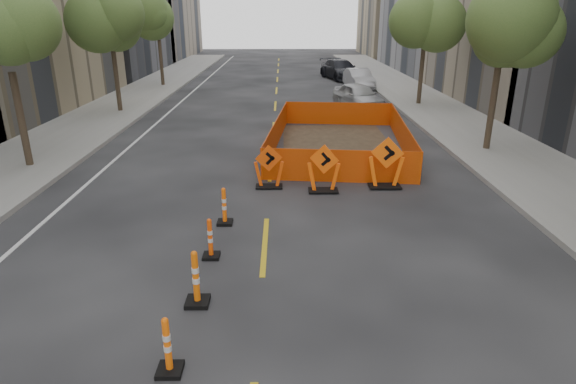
{
  "coord_description": "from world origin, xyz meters",
  "views": [
    {
      "loc": [
        0.43,
        -6.15,
        5.1
      ],
      "look_at": [
        0.55,
        4.59,
        1.1
      ],
      "focal_mm": 30.0,
      "sensor_mm": 36.0,
      "label": 1
    }
  ],
  "objects_px": {
    "chevron_sign_center": "(324,168)",
    "parked_car_far": "(341,69)",
    "parked_car_near": "(358,96)",
    "parked_car_mid": "(359,79)",
    "channelizer_5": "(210,238)",
    "channelizer_3": "(167,346)",
    "channelizer_4": "(196,278)",
    "chevron_sign_left": "(269,166)",
    "channelizer_6": "(224,206)",
    "chevron_sign_right": "(386,163)"
  },
  "relations": [
    {
      "from": "chevron_sign_center",
      "to": "parked_car_far",
      "type": "height_order",
      "value": "parked_car_far"
    },
    {
      "from": "parked_car_near",
      "to": "parked_car_far",
      "type": "xyz_separation_m",
      "value": [
        0.48,
        13.1,
        0.06
      ]
    },
    {
      "from": "parked_car_mid",
      "to": "parked_car_far",
      "type": "xyz_separation_m",
      "value": [
        -0.7,
        5.37,
        0.08
      ]
    },
    {
      "from": "channelizer_5",
      "to": "parked_car_far",
      "type": "height_order",
      "value": "parked_car_far"
    },
    {
      "from": "channelizer_3",
      "to": "channelizer_4",
      "type": "relative_size",
      "value": 0.88
    },
    {
      "from": "chevron_sign_left",
      "to": "channelizer_5",
      "type": "bearing_deg",
      "value": -115.59
    },
    {
      "from": "channelizer_3",
      "to": "channelizer_6",
      "type": "xyz_separation_m",
      "value": [
        0.22,
        5.47,
        0.01
      ]
    },
    {
      "from": "parked_car_far",
      "to": "parked_car_near",
      "type": "bearing_deg",
      "value": -107.04
    },
    {
      "from": "parked_car_near",
      "to": "parked_car_mid",
      "type": "bearing_deg",
      "value": 63.12
    },
    {
      "from": "parked_car_far",
      "to": "parked_car_mid",
      "type": "bearing_deg",
      "value": -97.51
    },
    {
      "from": "parked_car_far",
      "to": "channelizer_5",
      "type": "bearing_deg",
      "value": -116.61
    },
    {
      "from": "channelizer_3",
      "to": "chevron_sign_left",
      "type": "xyz_separation_m",
      "value": [
        1.29,
        8.2,
        0.2
      ]
    },
    {
      "from": "channelizer_5",
      "to": "chevron_sign_left",
      "type": "relative_size",
      "value": 0.68
    },
    {
      "from": "parked_car_near",
      "to": "parked_car_mid",
      "type": "distance_m",
      "value": 7.81
    },
    {
      "from": "parked_car_near",
      "to": "channelizer_4",
      "type": "bearing_deg",
      "value": -124.96
    },
    {
      "from": "parked_car_mid",
      "to": "chevron_sign_left",
      "type": "bearing_deg",
      "value": -111.17
    },
    {
      "from": "chevron_sign_center",
      "to": "channelizer_6",
      "type": "bearing_deg",
      "value": -116.63
    },
    {
      "from": "channelizer_5",
      "to": "chevron_sign_right",
      "type": "bearing_deg",
      "value": 43.36
    },
    {
      "from": "channelizer_3",
      "to": "chevron_sign_left",
      "type": "distance_m",
      "value": 8.3
    },
    {
      "from": "channelizer_4",
      "to": "channelizer_6",
      "type": "relative_size",
      "value": 1.12
    },
    {
      "from": "channelizer_4",
      "to": "parked_car_near",
      "type": "xyz_separation_m",
      "value": [
        5.88,
        19.53,
        0.16
      ]
    },
    {
      "from": "channelizer_6",
      "to": "chevron_sign_center",
      "type": "relative_size",
      "value": 0.66
    },
    {
      "from": "channelizer_3",
      "to": "channelizer_5",
      "type": "bearing_deg",
      "value": 88.1
    },
    {
      "from": "channelizer_4",
      "to": "parked_car_mid",
      "type": "relative_size",
      "value": 0.26
    },
    {
      "from": "channelizer_3",
      "to": "channelizer_6",
      "type": "relative_size",
      "value": 0.98
    },
    {
      "from": "chevron_sign_center",
      "to": "parked_car_far",
      "type": "xyz_separation_m",
      "value": [
        3.53,
        26.65,
        0.03
      ]
    },
    {
      "from": "channelizer_6",
      "to": "parked_car_mid",
      "type": "xyz_separation_m",
      "value": [
        6.96,
        23.61,
        0.2
      ]
    },
    {
      "from": "channelizer_5",
      "to": "channelizer_4",
      "type": "bearing_deg",
      "value": -90.1
    },
    {
      "from": "channelizer_5",
      "to": "chevron_sign_left",
      "type": "bearing_deg",
      "value": 75.58
    },
    {
      "from": "channelizer_4",
      "to": "parked_car_mid",
      "type": "distance_m",
      "value": 28.16
    },
    {
      "from": "channelizer_6",
      "to": "chevron_sign_right",
      "type": "bearing_deg",
      "value": 29.85
    },
    {
      "from": "channelizer_3",
      "to": "parked_car_near",
      "type": "height_order",
      "value": "parked_car_near"
    },
    {
      "from": "chevron_sign_left",
      "to": "chevron_sign_right",
      "type": "relative_size",
      "value": 0.85
    },
    {
      "from": "channelizer_5",
      "to": "parked_car_mid",
      "type": "bearing_deg",
      "value": 74.49
    },
    {
      "from": "parked_car_mid",
      "to": "channelizer_6",
      "type": "bearing_deg",
      "value": -111.85
    },
    {
      "from": "parked_car_near",
      "to": "parked_car_far",
      "type": "relative_size",
      "value": 0.78
    },
    {
      "from": "channelizer_4",
      "to": "parked_car_near",
      "type": "height_order",
      "value": "parked_car_near"
    },
    {
      "from": "chevron_sign_center",
      "to": "chevron_sign_right",
      "type": "relative_size",
      "value": 0.92
    },
    {
      "from": "channelizer_5",
      "to": "chevron_sign_left",
      "type": "height_order",
      "value": "chevron_sign_left"
    },
    {
      "from": "chevron_sign_left",
      "to": "parked_car_mid",
      "type": "bearing_deg",
      "value": 63.09
    },
    {
      "from": "channelizer_6",
      "to": "chevron_sign_center",
      "type": "height_order",
      "value": "chevron_sign_center"
    },
    {
      "from": "chevron_sign_right",
      "to": "parked_car_near",
      "type": "xyz_separation_m",
      "value": [
        1.11,
        13.21,
        -0.1
      ]
    },
    {
      "from": "channelizer_3",
      "to": "channelizer_4",
      "type": "distance_m",
      "value": 1.83
    },
    {
      "from": "chevron_sign_left",
      "to": "parked_car_mid",
      "type": "xyz_separation_m",
      "value": [
        5.89,
        20.88,
        0.01
      ]
    },
    {
      "from": "chevron_sign_right",
      "to": "parked_car_mid",
      "type": "relative_size",
      "value": 0.39
    },
    {
      "from": "parked_car_mid",
      "to": "parked_car_far",
      "type": "relative_size",
      "value": 0.79
    },
    {
      "from": "parked_car_mid",
      "to": "channelizer_5",
      "type": "bearing_deg",
      "value": -110.94
    },
    {
      "from": "chevron_sign_right",
      "to": "parked_car_near",
      "type": "bearing_deg",
      "value": 97.88
    },
    {
      "from": "channelizer_3",
      "to": "parked_car_far",
      "type": "distance_m",
      "value": 35.06
    },
    {
      "from": "chevron_sign_left",
      "to": "parked_car_far",
      "type": "distance_m",
      "value": 26.76
    }
  ]
}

